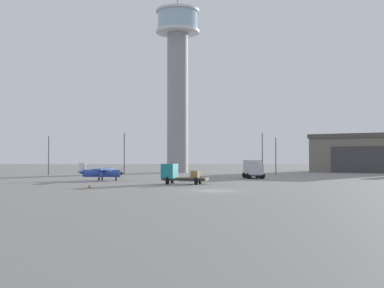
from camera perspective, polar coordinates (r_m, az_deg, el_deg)
name	(u,v)px	position (r m, az deg, el deg)	size (l,w,h in m)	color
ground_plane	(214,191)	(52.40, 2.59, -5.44)	(400.00, 400.00, 0.00)	gray
control_tower	(178,71)	(116.17, -1.69, 8.48)	(10.15, 10.15, 42.12)	gray
hangar	(369,153)	(127.33, 19.83, -1.01)	(31.47, 30.69, 9.03)	#6B665B
airplane_blue	(101,172)	(75.82, -10.48, -3.26)	(7.21, 9.18, 2.71)	#2847A8
truck_flatbed_teal	(178,174)	(65.20, -1.69, -3.53)	(6.42, 4.28, 2.69)	#38383D
truck_box_silver	(253,168)	(83.41, 7.09, -2.82)	(3.36, 6.24, 3.09)	#38383D
light_post_west	(262,149)	(101.21, 8.17, -0.61)	(0.44, 0.44, 8.72)	#38383D
light_post_east	(124,149)	(106.32, -7.88, -0.58)	(0.44, 0.44, 8.96)	#38383D
light_post_north	(276,152)	(102.50, 9.71, -0.90)	(0.44, 0.44, 7.73)	#38383D
light_post_centre	(49,151)	(100.12, -16.31, -0.77)	(0.44, 0.44, 7.99)	#38383D
traffic_cone_near_left	(90,185)	(58.53, -11.81, -4.67)	(0.36, 0.36, 0.68)	black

